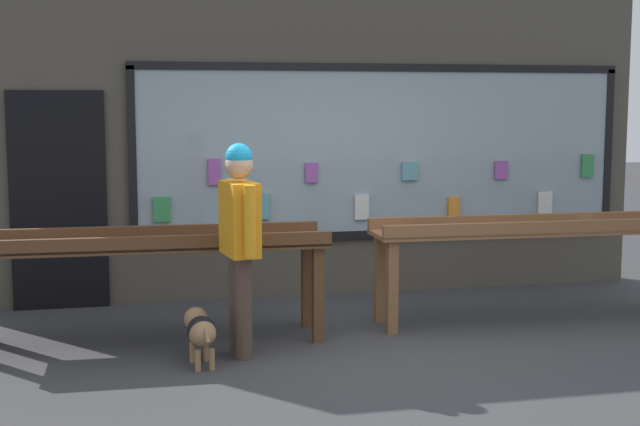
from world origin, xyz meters
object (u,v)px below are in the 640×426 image
at_px(person_browsing, 240,233).
at_px(small_dog, 201,330).
at_px(display_table_left, 151,252).
at_px(display_table_right, 530,237).

height_order(person_browsing, small_dog, person_browsing).
xyz_separation_m(display_table_left, display_table_right, (3.38, 0.00, 0.00)).
distance_m(display_table_right, small_dog, 3.18).
bearing_deg(display_table_right, display_table_left, -179.94).
height_order(display_table_left, person_browsing, person_browsing).
bearing_deg(person_browsing, display_table_right, -86.05).
relative_size(display_table_right, small_dog, 4.84).
bearing_deg(display_table_right, small_dog, -166.56).
height_order(display_table_right, person_browsing, person_browsing).
distance_m(person_browsing, small_dog, 0.80).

